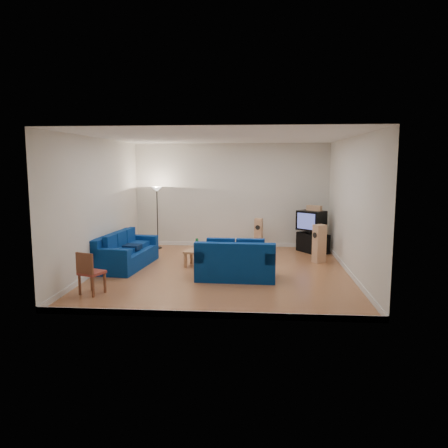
# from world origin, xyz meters

# --- Properties ---
(room) EXTENTS (6.01, 6.51, 3.21)m
(room) POSITION_xyz_m (0.00, 0.00, 1.54)
(room) COLOR brown
(room) RESTS_ON ground
(sofa_three_seat) EXTENTS (1.15, 2.24, 0.83)m
(sofa_three_seat) POSITION_xyz_m (-2.51, 0.28, 0.31)
(sofa_three_seat) COLOR navy
(sofa_three_seat) RESTS_ON ground
(sofa_loveseat) EXTENTS (1.81, 1.05, 0.89)m
(sofa_loveseat) POSITION_xyz_m (0.36, -0.69, 0.34)
(sofa_loveseat) COLOR navy
(sofa_loveseat) RESTS_ON ground
(coffee_table) EXTENTS (1.20, 0.75, 0.41)m
(coffee_table) POSITION_xyz_m (-0.42, 0.43, 0.35)
(coffee_table) COLOR tan
(coffee_table) RESTS_ON ground
(bottle) EXTENTS (0.08, 0.08, 0.30)m
(bottle) POSITION_xyz_m (-0.70, 0.52, 0.56)
(bottle) COLOR #197233
(bottle) RESTS_ON coffee_table
(tissue_box) EXTENTS (0.26, 0.18, 0.10)m
(tissue_box) POSITION_xyz_m (-0.37, 0.37, 0.46)
(tissue_box) COLOR green
(tissue_box) RESTS_ON coffee_table
(red_canister) EXTENTS (0.12, 0.12, 0.15)m
(red_canister) POSITION_xyz_m (-0.22, 0.56, 0.48)
(red_canister) COLOR red
(red_canister) RESTS_ON coffee_table
(remote) EXTENTS (0.16, 0.13, 0.02)m
(remote) POSITION_xyz_m (-0.12, 0.35, 0.42)
(remote) COLOR black
(remote) RESTS_ON coffee_table
(tv_stand) EXTENTS (0.94, 1.05, 0.56)m
(tv_stand) POSITION_xyz_m (2.45, 2.47, 0.28)
(tv_stand) COLOR black
(tv_stand) RESTS_ON ground
(av_receiver) EXTENTS (0.41, 0.47, 0.09)m
(av_receiver) POSITION_xyz_m (2.47, 2.48, 0.61)
(av_receiver) COLOR black
(av_receiver) RESTS_ON tv_stand
(television) EXTENTS (0.91, 0.88, 0.57)m
(television) POSITION_xyz_m (2.39, 2.49, 0.94)
(television) COLOR black
(television) RESTS_ON av_receiver
(centre_speaker) EXTENTS (0.45, 0.39, 0.15)m
(centre_speaker) POSITION_xyz_m (2.47, 2.52, 1.30)
(centre_speaker) COLOR tan
(centre_speaker) RESTS_ON television
(speaker_left) EXTENTS (0.26, 0.32, 0.95)m
(speaker_left) POSITION_xyz_m (0.86, 2.70, 0.48)
(speaker_left) COLOR tan
(speaker_left) RESTS_ON ground
(speaker_right) EXTENTS (0.38, 0.36, 1.01)m
(speaker_right) POSITION_xyz_m (2.45, 1.13, 0.50)
(speaker_right) COLOR tan
(speaker_right) RESTS_ON ground
(floor_lamp) EXTENTS (0.32, 0.32, 1.89)m
(floor_lamp) POSITION_xyz_m (-2.22, 2.70, 1.56)
(floor_lamp) COLOR black
(floor_lamp) RESTS_ON ground
(dining_chair) EXTENTS (0.54, 0.54, 0.87)m
(dining_chair) POSITION_xyz_m (-2.47, -2.11, 0.49)
(dining_chair) COLOR brown
(dining_chair) RESTS_ON ground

